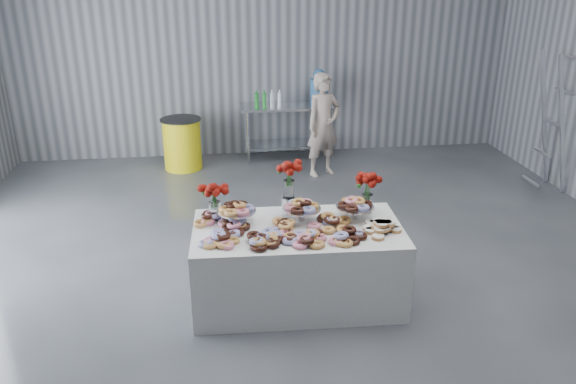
# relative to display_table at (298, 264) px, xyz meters

# --- Properties ---
(ground) EXTENTS (9.00, 9.00, 0.00)m
(ground) POSITION_rel_display_table_xyz_m (0.12, 0.06, -0.38)
(ground) COLOR #373A3F
(ground) RESTS_ON ground
(room_walls) EXTENTS (8.04, 9.04, 4.02)m
(room_walls) POSITION_rel_display_table_xyz_m (-0.16, 0.13, 2.26)
(room_walls) COLOR gray
(room_walls) RESTS_ON ground
(display_table) EXTENTS (1.94, 1.07, 0.75)m
(display_table) POSITION_rel_display_table_xyz_m (0.00, 0.00, 0.00)
(display_table) COLOR white
(display_table) RESTS_ON ground
(prep_table) EXTENTS (1.50, 0.60, 0.90)m
(prep_table) POSITION_rel_display_table_xyz_m (0.44, 4.16, 0.24)
(prep_table) COLOR silver
(prep_table) RESTS_ON ground
(donut_mounds) EXTENTS (1.84, 0.87, 0.09)m
(donut_mounds) POSITION_rel_display_table_xyz_m (0.00, -0.05, 0.42)
(donut_mounds) COLOR #DAA54F
(donut_mounds) RESTS_ON display_table
(cake_stand_left) EXTENTS (0.36, 0.36, 0.17)m
(cake_stand_left) POSITION_rel_display_table_xyz_m (-0.54, 0.17, 0.52)
(cake_stand_left) COLOR silver
(cake_stand_left) RESTS_ON display_table
(cake_stand_mid) EXTENTS (0.36, 0.36, 0.17)m
(cake_stand_mid) POSITION_rel_display_table_xyz_m (0.06, 0.15, 0.52)
(cake_stand_mid) COLOR silver
(cake_stand_mid) RESTS_ON display_table
(cake_stand_right) EXTENTS (0.36, 0.36, 0.17)m
(cake_stand_right) POSITION_rel_display_table_xyz_m (0.56, 0.13, 0.52)
(cake_stand_right) COLOR silver
(cake_stand_right) RESTS_ON display_table
(danish_pile) EXTENTS (0.48, 0.48, 0.11)m
(danish_pile) POSITION_rel_display_table_xyz_m (0.74, -0.18, 0.43)
(danish_pile) COLOR white
(danish_pile) RESTS_ON display_table
(bouquet_left) EXTENTS (0.26, 0.26, 0.42)m
(bouquet_left) POSITION_rel_display_table_xyz_m (-0.74, 0.28, 0.67)
(bouquet_left) COLOR white
(bouquet_left) RESTS_ON display_table
(bouquet_right) EXTENTS (0.26, 0.26, 0.42)m
(bouquet_right) POSITION_rel_display_table_xyz_m (0.71, 0.27, 0.67)
(bouquet_right) COLOR white
(bouquet_right) RESTS_ON display_table
(bouquet_center) EXTENTS (0.26, 0.26, 0.57)m
(bouquet_center) POSITION_rel_display_table_xyz_m (-0.04, 0.35, 0.75)
(bouquet_center) COLOR silver
(bouquet_center) RESTS_ON display_table
(water_jug) EXTENTS (0.28, 0.28, 0.55)m
(water_jug) POSITION_rel_display_table_xyz_m (0.94, 4.16, 0.77)
(water_jug) COLOR #3C83CD
(water_jug) RESTS_ON prep_table
(drink_bottles) EXTENTS (0.54, 0.08, 0.27)m
(drink_bottles) POSITION_rel_display_table_xyz_m (0.12, 4.06, 0.66)
(drink_bottles) COLOR #268C33
(drink_bottles) RESTS_ON prep_table
(person) EXTENTS (0.66, 0.56, 1.53)m
(person) POSITION_rel_display_table_xyz_m (0.88, 3.38, 0.39)
(person) COLOR #CC8C93
(person) RESTS_ON ground
(trash_barrel) EXTENTS (0.62, 0.62, 0.79)m
(trash_barrel) POSITION_rel_display_table_xyz_m (-1.23, 3.91, 0.02)
(trash_barrel) COLOR yellow
(trash_barrel) RESTS_ON ground
(stepladder) EXTENTS (0.63, 0.49, 1.94)m
(stepladder) POSITION_rel_display_table_xyz_m (3.87, 2.38, 0.59)
(stepladder) COLOR silver
(stepladder) RESTS_ON ground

